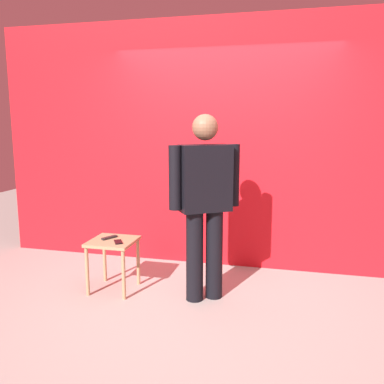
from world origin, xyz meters
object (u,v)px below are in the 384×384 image
side_table (113,249)px  cell_phone (118,242)px  standing_person (205,198)px  tv_remote (109,238)px

side_table → cell_phone: (0.09, -0.06, 0.10)m
cell_phone → side_table: bearing=113.7°
side_table → standing_person: bearing=1.5°
tv_remote → side_table: bearing=-7.5°
standing_person → cell_phone: bearing=-174.2°
standing_person → side_table: (-0.93, -0.02, -0.55)m
standing_person → cell_phone: standing_person is taller
side_table → tv_remote: tv_remote is taller
tv_remote → cell_phone: bearing=-6.5°
side_table → cell_phone: bearing=-35.1°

